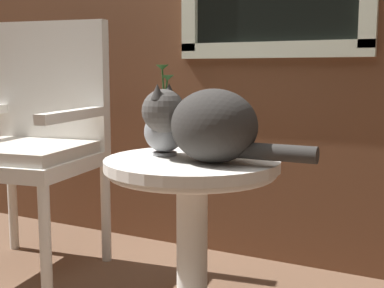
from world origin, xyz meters
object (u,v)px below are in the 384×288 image
Objects in this scene: cat at (207,124)px; wicker_side_table at (192,208)px; pewter_vase_with_ivy at (165,128)px; wicker_chair at (34,133)px.

wicker_side_table is at bearing 154.60° from cat.
wicker_side_table is at bearing -8.93° from pewter_vase_with_ivy.
wicker_chair is 1.85× the size of cat.
wicker_chair reaches higher than wicker_side_table.
cat is at bearing -11.08° from wicker_chair.
cat is at bearing -25.40° from wicker_side_table.
wicker_chair reaches higher than cat.
pewter_vase_with_ivy is (-0.19, 0.05, -0.03)m from cat.
cat is (0.92, -0.18, 0.10)m from wicker_chair.
cat is 1.88× the size of pewter_vase_with_ivy.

